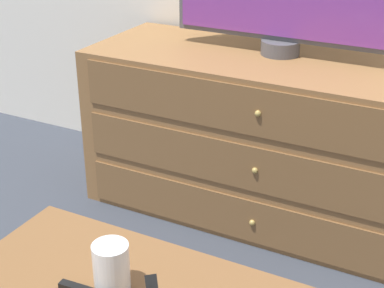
# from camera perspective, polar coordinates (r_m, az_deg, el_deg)

# --- Properties ---
(ground_plane) EXTENTS (12.00, 12.00, 0.00)m
(ground_plane) POSITION_cam_1_polar(r_m,az_deg,el_deg) (2.89, 12.76, -4.21)
(ground_plane) COLOR #383D47
(dresser) EXTENTS (1.64, 0.59, 0.70)m
(dresser) POSITION_cam_1_polar(r_m,az_deg,el_deg) (2.49, 8.62, 0.23)
(dresser) COLOR olive
(dresser) RESTS_ON ground_plane
(drink_cup) EXTENTS (0.09, 0.09, 0.12)m
(drink_cup) POSITION_cam_1_polar(r_m,az_deg,el_deg) (1.44, -7.81, -11.90)
(drink_cup) COLOR beige
(drink_cup) RESTS_ON coffee_table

